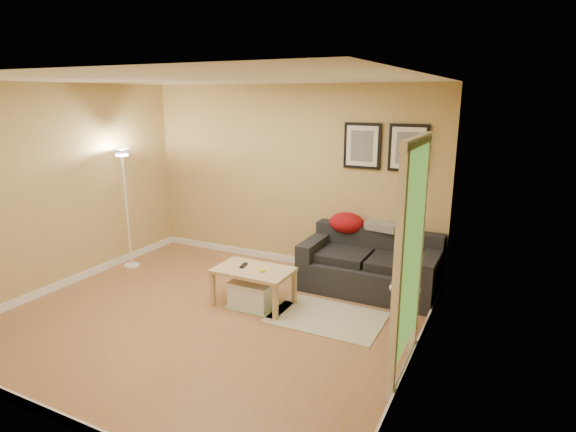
# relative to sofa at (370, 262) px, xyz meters

# --- Properties ---
(floor) EXTENTS (4.50, 4.50, 0.00)m
(floor) POSITION_rel_sofa_xyz_m (-1.38, -1.53, -0.38)
(floor) COLOR #9E6344
(floor) RESTS_ON ground
(ceiling) EXTENTS (4.50, 4.50, 0.00)m
(ceiling) POSITION_rel_sofa_xyz_m (-1.38, -1.53, 2.23)
(ceiling) COLOR white
(ceiling) RESTS_ON wall_back
(wall_back) EXTENTS (4.50, 0.00, 4.50)m
(wall_back) POSITION_rel_sofa_xyz_m (-1.38, 0.47, 0.92)
(wall_back) COLOR tan
(wall_back) RESTS_ON ground
(wall_front) EXTENTS (4.50, 0.00, 4.50)m
(wall_front) POSITION_rel_sofa_xyz_m (-1.38, -3.53, 0.92)
(wall_front) COLOR tan
(wall_front) RESTS_ON ground
(wall_left) EXTENTS (0.00, 4.00, 4.00)m
(wall_left) POSITION_rel_sofa_xyz_m (-3.63, -1.53, 0.92)
(wall_left) COLOR tan
(wall_left) RESTS_ON ground
(wall_right) EXTENTS (0.00, 4.00, 4.00)m
(wall_right) POSITION_rel_sofa_xyz_m (0.87, -1.53, 0.92)
(wall_right) COLOR tan
(wall_right) RESTS_ON ground
(baseboard_back) EXTENTS (4.50, 0.02, 0.10)m
(baseboard_back) POSITION_rel_sofa_xyz_m (-1.38, 0.46, -0.33)
(baseboard_back) COLOR white
(baseboard_back) RESTS_ON ground
(baseboard_front) EXTENTS (4.50, 0.02, 0.10)m
(baseboard_front) POSITION_rel_sofa_xyz_m (-1.38, -3.52, -0.33)
(baseboard_front) COLOR white
(baseboard_front) RESTS_ON ground
(baseboard_left) EXTENTS (0.02, 4.00, 0.10)m
(baseboard_left) POSITION_rel_sofa_xyz_m (-3.62, -1.53, -0.33)
(baseboard_left) COLOR white
(baseboard_left) RESTS_ON ground
(baseboard_right) EXTENTS (0.02, 4.00, 0.10)m
(baseboard_right) POSITION_rel_sofa_xyz_m (0.86, -1.53, -0.33)
(baseboard_right) COLOR white
(baseboard_right) RESTS_ON ground
(sofa) EXTENTS (1.70, 0.90, 0.75)m
(sofa) POSITION_rel_sofa_xyz_m (0.00, 0.00, 0.00)
(sofa) COLOR black
(sofa) RESTS_ON ground
(red_throw) EXTENTS (0.48, 0.36, 0.28)m
(red_throw) POSITION_rel_sofa_xyz_m (-0.43, 0.30, 0.40)
(red_throw) COLOR maroon
(red_throw) RESTS_ON sofa
(plaid_throw) EXTENTS (0.45, 0.32, 0.10)m
(plaid_throw) POSITION_rel_sofa_xyz_m (0.05, 0.33, 0.41)
(plaid_throw) COLOR tan
(plaid_throw) RESTS_ON sofa
(framed_print_left) EXTENTS (0.50, 0.04, 0.60)m
(framed_print_left) POSITION_rel_sofa_xyz_m (-0.30, 0.45, 1.43)
(framed_print_left) COLOR black
(framed_print_left) RESTS_ON wall_back
(framed_print_right) EXTENTS (0.50, 0.04, 0.60)m
(framed_print_right) POSITION_rel_sofa_xyz_m (0.30, 0.45, 1.43)
(framed_print_right) COLOR black
(framed_print_right) RESTS_ON wall_back
(area_rug) EXTENTS (1.25, 0.85, 0.01)m
(area_rug) POSITION_rel_sofa_xyz_m (-0.19, -0.98, -0.37)
(area_rug) COLOR #C2B89A
(area_rug) RESTS_ON ground
(green_runner) EXTENTS (0.70, 0.50, 0.01)m
(green_runner) POSITION_rel_sofa_xyz_m (-1.03, -1.05, -0.37)
(green_runner) COLOR #668C4C
(green_runner) RESTS_ON ground
(coffee_table) EXTENTS (1.01, 0.75, 0.46)m
(coffee_table) POSITION_rel_sofa_xyz_m (-1.11, -1.04, -0.15)
(coffee_table) COLOR tan
(coffee_table) RESTS_ON ground
(remote_control) EXTENTS (0.08, 0.17, 0.02)m
(remote_control) POSITION_rel_sofa_xyz_m (-1.26, -1.02, 0.09)
(remote_control) COLOR black
(remote_control) RESTS_ON coffee_table
(tape_roll) EXTENTS (0.07, 0.07, 0.03)m
(tape_roll) POSITION_rel_sofa_xyz_m (-0.97, -1.08, 0.10)
(tape_roll) COLOR yellow
(tape_roll) RESTS_ON coffee_table
(storage_bin) EXTENTS (0.52, 0.38, 0.32)m
(storage_bin) POSITION_rel_sofa_xyz_m (-1.10, -1.09, -0.22)
(storage_bin) COLOR white
(storage_bin) RESTS_ON ground
(side_table) EXTENTS (0.32, 0.32, 0.49)m
(side_table) POSITION_rel_sofa_xyz_m (0.64, -0.89, -0.13)
(side_table) COLOR white
(side_table) RESTS_ON ground
(book_stack) EXTENTS (0.27, 0.31, 0.08)m
(book_stack) POSITION_rel_sofa_xyz_m (0.62, -0.89, 0.16)
(book_stack) COLOR #433091
(book_stack) RESTS_ON side_table
(floor_lamp) EXTENTS (0.22, 0.22, 1.73)m
(floor_lamp) POSITION_rel_sofa_xyz_m (-3.38, -0.73, 0.44)
(floor_lamp) COLOR white
(floor_lamp) RESTS_ON ground
(doorway) EXTENTS (0.12, 1.01, 2.13)m
(doorway) POSITION_rel_sofa_xyz_m (0.82, -1.68, 0.65)
(doorway) COLOR white
(doorway) RESTS_ON ground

